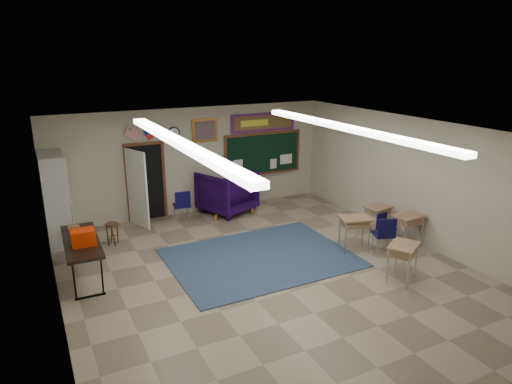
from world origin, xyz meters
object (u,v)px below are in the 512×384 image
student_desk_front_right (377,219)px  wooden_stool (112,234)px  wingback_armchair (227,191)px  student_desk_front_left (354,232)px  folding_table (83,257)px

student_desk_front_right → wooden_stool: 6.54m
wingback_armchair → student_desk_front_left: 4.14m
student_desk_front_left → student_desk_front_right: (1.13, 0.50, -0.03)m
student_desk_front_left → student_desk_front_right: bearing=41.4°
student_desk_front_left → student_desk_front_right: student_desk_front_left is taller
student_desk_front_left → wooden_stool: bearing=167.3°
student_desk_front_right → folding_table: folding_table is taller
student_desk_front_right → folding_table: (-6.91, 0.93, 0.03)m
wingback_armchair → student_desk_front_right: wingback_armchair is taller
student_desk_front_left → student_desk_front_right: 1.23m
folding_table → wooden_stool: (0.83, 1.48, -0.18)m
student_desk_front_right → folding_table: bearing=164.5°
wooden_stool → folding_table: bearing=-119.2°
student_desk_front_left → folding_table: (-5.78, 1.42, -0.00)m
student_desk_front_left → wingback_armchair: bearing=129.7°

